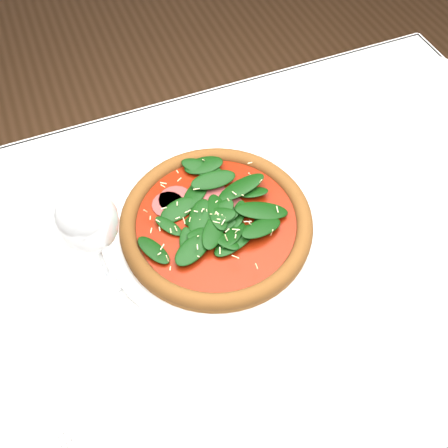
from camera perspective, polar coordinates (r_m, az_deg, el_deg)
name	(u,v)px	position (r m, az deg, el deg)	size (l,w,h in m)	color
ground	(246,377)	(1.55, 2.53, -17.11)	(6.00, 6.00, 0.00)	brown
dining_table	(258,270)	(0.95, 3.95, -5.31)	(1.21, 0.81, 0.75)	white
plate	(216,228)	(0.87, -0.88, -0.42)	(0.39, 0.39, 0.02)	silver
pizza	(216,220)	(0.85, -0.90, 0.41)	(0.40, 0.40, 0.04)	#9E6226
wine_glass	(87,222)	(0.73, -15.37, 0.22)	(0.09, 0.09, 0.22)	silver
saucer_far	(434,74)	(1.25, 22.87, 15.55)	(0.12, 0.12, 0.01)	silver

